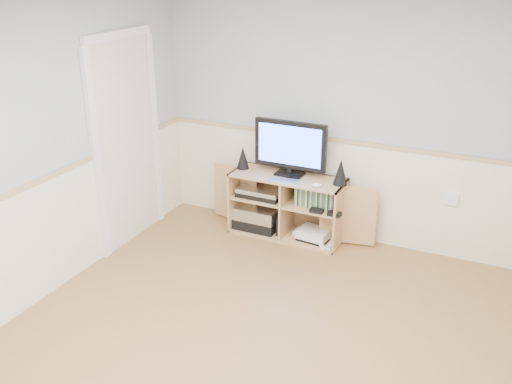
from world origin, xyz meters
TOP-DOWN VIEW (x-y plane):
  - room at (-0.06, 0.12)m, footprint 4.04×4.54m
  - media_cabinet at (-0.56, 2.06)m, footprint 1.81×0.44m
  - monitor at (-0.56, 2.05)m, footprint 0.75×0.18m
  - speaker_left at (-1.07, 2.02)m, footprint 0.13×0.13m
  - speaker_right at (-0.02, 2.02)m, footprint 0.14×0.14m
  - keyboard at (-0.55, 1.86)m, footprint 0.30×0.17m
  - mouse at (-0.20, 1.86)m, footprint 0.11×0.09m
  - av_components at (-0.87, 2.00)m, footprint 0.53×0.34m
  - game_consoles at (-0.26, 1.99)m, footprint 0.46×0.30m
  - game_cases at (-0.25, 1.98)m, footprint 0.40×0.13m
  - wall_outlet at (1.00, 2.23)m, footprint 0.12×0.03m

SIDE VIEW (x-z plane):
  - game_consoles at x=-0.26m, z-range 0.02..0.13m
  - av_components at x=-0.87m, z-range -0.01..0.45m
  - media_cabinet at x=-0.56m, z-range 0.01..0.66m
  - game_cases at x=-0.25m, z-range 0.39..0.58m
  - wall_outlet at x=1.00m, z-range 0.54..0.66m
  - keyboard at x=-0.55m, z-range 0.65..0.66m
  - mouse at x=-0.20m, z-range 0.65..0.69m
  - speaker_left at x=-1.07m, z-range 0.65..0.89m
  - speaker_right at x=-0.02m, z-range 0.65..0.91m
  - monitor at x=-0.56m, z-range 0.67..1.23m
  - room at x=-0.06m, z-range -0.05..2.49m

